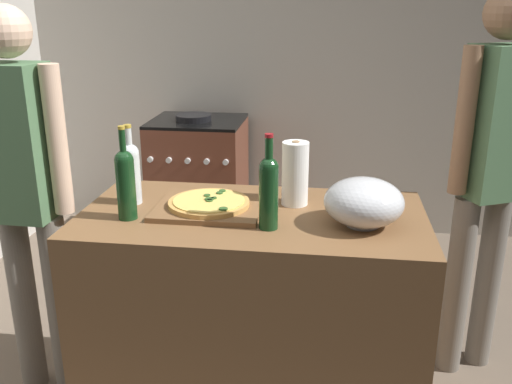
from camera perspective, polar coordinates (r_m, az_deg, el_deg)
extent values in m
cube|color=#6B5B4C|center=(3.14, -0.57, -12.70)|extent=(4.13, 3.28, 0.02)
cube|color=#BCB7AD|center=(4.07, 2.28, 14.13)|extent=(4.13, 0.10, 2.60)
cube|color=brown|center=(2.29, -0.35, -12.53)|extent=(1.29, 0.67, 0.88)
cube|color=brown|center=(2.12, -4.80, -1.62)|extent=(0.40, 0.32, 0.02)
cylinder|color=tan|center=(2.12, -4.82, -1.14)|extent=(0.31, 0.31, 0.02)
cylinder|color=#EAC660|center=(2.11, -4.82, -0.86)|extent=(0.27, 0.27, 0.00)
cylinder|color=#335926|center=(2.16, -5.00, -0.34)|extent=(0.03, 0.03, 0.01)
cylinder|color=#335926|center=(2.01, -3.35, -1.73)|extent=(0.03, 0.03, 0.01)
cylinder|color=#335926|center=(2.13, -4.28, -0.62)|extent=(0.02, 0.02, 0.01)
cylinder|color=#335926|center=(2.10, -4.75, -0.87)|extent=(0.03, 0.03, 0.01)
cylinder|color=#335926|center=(2.12, -4.76, -0.72)|extent=(0.04, 0.04, 0.01)
cylinder|color=#335926|center=(2.21, -3.44, 0.12)|extent=(0.03, 0.03, 0.01)
cylinder|color=#335926|center=(2.18, -3.73, -0.10)|extent=(0.03, 0.03, 0.01)
cylinder|color=#B2B2B7|center=(2.02, 10.77, -3.20)|extent=(0.12, 0.12, 0.01)
ellipsoid|color=silver|center=(1.99, 10.92, -1.01)|extent=(0.28, 0.28, 0.17)
cylinder|color=white|center=(2.15, 4.00, 1.88)|extent=(0.10, 0.10, 0.25)
cylinder|color=#997551|center=(2.15, 4.00, 1.93)|extent=(0.03, 0.03, 0.25)
cylinder|color=#143819|center=(1.92, 1.29, -0.64)|extent=(0.07, 0.07, 0.22)
sphere|color=#143819|center=(1.89, 1.31, 2.53)|extent=(0.07, 0.07, 0.07)
cylinder|color=#143819|center=(1.87, 1.33, 4.35)|extent=(0.03, 0.03, 0.08)
cylinder|color=maroon|center=(1.86, 1.34, 5.77)|extent=(0.03, 0.03, 0.01)
cylinder|color=silver|center=(2.22, -12.59, 1.36)|extent=(0.07, 0.07, 0.20)
sphere|color=silver|center=(2.20, -12.77, 3.85)|extent=(0.07, 0.07, 0.07)
cylinder|color=silver|center=(2.18, -12.89, 5.40)|extent=(0.03, 0.03, 0.08)
cylinder|color=gold|center=(2.17, -12.97, 6.54)|extent=(0.03, 0.03, 0.01)
cylinder|color=#143819|center=(2.06, -13.08, 0.23)|extent=(0.07, 0.07, 0.22)
sphere|color=#143819|center=(2.03, -13.31, 3.18)|extent=(0.07, 0.07, 0.07)
cylinder|color=#143819|center=(2.01, -13.44, 4.98)|extent=(0.02, 0.02, 0.09)
cylinder|color=gold|center=(2.00, -13.55, 6.39)|extent=(0.02, 0.02, 0.01)
cube|color=brown|center=(3.94, -5.81, 0.92)|extent=(0.62, 0.55, 0.86)
cube|color=black|center=(3.83, -6.02, 7.18)|extent=(0.62, 0.55, 0.02)
cylinder|color=silver|center=(3.67, -10.72, 3.27)|extent=(0.04, 0.02, 0.04)
cylinder|color=silver|center=(3.63, -8.87, 3.22)|extent=(0.04, 0.02, 0.04)
cylinder|color=silver|center=(3.60, -6.98, 3.17)|extent=(0.04, 0.02, 0.04)
cylinder|color=silver|center=(3.57, -5.06, 3.10)|extent=(0.04, 0.02, 0.04)
cylinder|color=silver|center=(3.55, -3.11, 3.04)|extent=(0.04, 0.02, 0.04)
cylinder|color=black|center=(3.80, -6.38, 7.54)|extent=(0.24, 0.24, 0.04)
cylinder|color=slate|center=(2.64, -22.49, -10.43)|extent=(0.11, 0.11, 0.81)
cylinder|color=slate|center=(2.56, -19.29, -10.96)|extent=(0.11, 0.11, 0.81)
cube|color=#4C724C|center=(2.35, -22.91, 4.60)|extent=(0.23, 0.21, 0.61)
cylinder|color=beige|center=(2.27, -19.59, 4.92)|extent=(0.08, 0.08, 0.58)
sphere|color=beige|center=(2.29, -24.26, 14.70)|extent=(0.20, 0.20, 0.20)
cylinder|color=slate|center=(2.80, 22.51, -8.39)|extent=(0.11, 0.11, 0.84)
cylinder|color=slate|center=(2.70, 19.79, -9.03)|extent=(0.11, 0.11, 0.84)
cube|color=#4C724C|center=(2.51, 23.14, 6.42)|extent=(0.27, 0.27, 0.63)
cylinder|color=#936B4C|center=(2.42, 20.48, 6.69)|extent=(0.08, 0.08, 0.60)
sphere|color=#936B4C|center=(2.47, 24.46, 16.24)|extent=(0.20, 0.20, 0.20)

